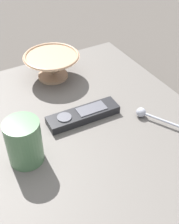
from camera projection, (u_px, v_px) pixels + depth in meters
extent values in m
plane|color=#47423D|center=(79.00, 134.00, 0.75)|extent=(6.00, 6.00, 0.00)
cube|color=#5B5651|center=(79.00, 128.00, 0.73)|extent=(0.57, 0.64, 0.04)
cylinder|color=tan|center=(53.00, 76.00, 0.87)|extent=(0.09, 0.09, 0.01)
cone|color=tan|center=(52.00, 66.00, 0.85)|extent=(0.16, 0.16, 0.06)
torus|color=tan|center=(51.00, 56.00, 0.83)|extent=(0.16, 0.16, 0.01)
cylinder|color=#4C724C|center=(24.00, 142.00, 0.60)|extent=(0.07, 0.07, 0.10)
cylinder|color=#A3A5B2|center=(170.00, 123.00, 0.70)|extent=(0.07, 0.12, 0.01)
sphere|color=#A3A5B2|center=(141.00, 112.00, 0.73)|extent=(0.02, 0.02, 0.02)
cube|color=black|center=(83.00, 115.00, 0.73)|extent=(0.18, 0.06, 0.02)
cylinder|color=#4C4C54|center=(64.00, 117.00, 0.70)|extent=(0.03, 0.03, 0.00)
cube|color=#4C4C54|center=(91.00, 109.00, 0.73)|extent=(0.07, 0.04, 0.00)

